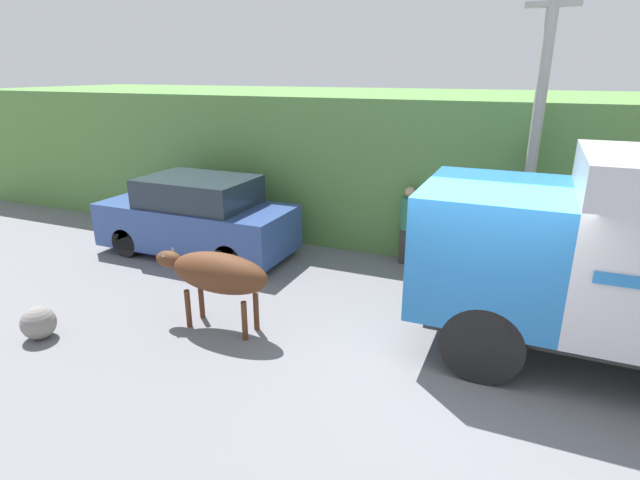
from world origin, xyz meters
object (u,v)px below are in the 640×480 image
brown_cow (217,273)px  utility_pole (536,128)px  roadside_rock (39,323)px  pedestrian_on_hill (408,222)px  parked_suv (197,218)px

brown_cow → utility_pole: size_ratio=0.36×
brown_cow → roadside_rock: 2.89m
brown_cow → utility_pole: utility_pole is taller
pedestrian_on_hill → roadside_rock: 7.14m
utility_pole → roadside_rock: size_ratio=11.05×
brown_cow → parked_suv: parked_suv is taller
roadside_rock → parked_suv: bearing=90.2°
utility_pole → roadside_rock: bearing=-141.5°
pedestrian_on_hill → roadside_rock: pedestrian_on_hill is taller
pedestrian_on_hill → brown_cow: bearing=57.3°
parked_suv → brown_cow: bearing=-47.1°
brown_cow → utility_pole: bearing=35.0°
parked_suv → roadside_rock: bearing=-88.2°
brown_cow → roadside_rock: (-2.42, -1.41, -0.70)m
pedestrian_on_hill → roadside_rock: (-4.52, -5.48, -0.67)m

